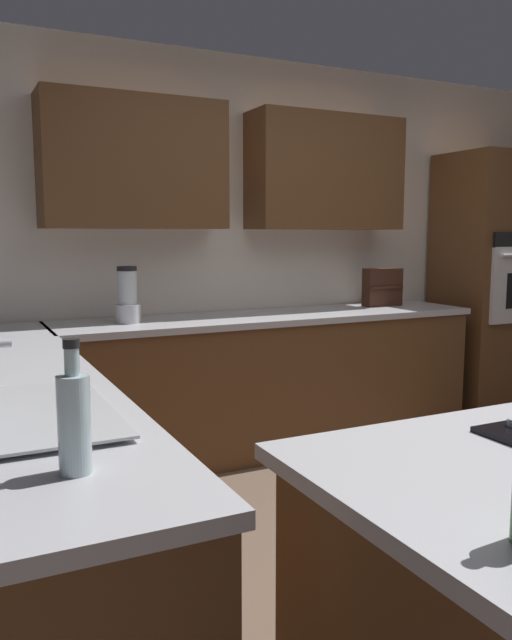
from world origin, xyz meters
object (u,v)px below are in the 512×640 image
Objects in this scene: wall_oven at (492,286)px; dish_soap_bottle at (74,420)px; spice_rack at (382,287)px; blender at (128,299)px; sink_unit at (23,413)px.

wall_oven reaches higher than dish_soap_bottle.
dish_soap_bottle is at bearing 42.21° from spice_rack.
wall_oven is 2.90m from blender.
blender reaches higher than dish_soap_bottle.
sink_unit is at bearing 66.89° from blender.
spice_rack is 0.99× the size of dish_soap_bottle.
dish_soap_bottle reaches higher than spice_rack.
blender reaches higher than spice_rack.
wall_oven is 6.08× the size of blender.
blender is at bearing -113.11° from sink_unit.
spice_rack is (-2.68, -1.90, 0.12)m from sink_unit.
wall_oven reaches higher than sink_unit.
blender is at bearing 2.17° from spice_rack.
sink_unit is 2.35× the size of dish_soap_bottle.
wall_oven is at bearing 175.19° from spice_rack.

